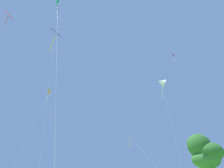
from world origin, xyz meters
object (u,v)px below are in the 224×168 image
(kite_purple_streamer, at_px, (177,64))
(kite_red_high, at_px, (6,20))
(kite_teal_box, at_px, (58,3))
(kite_black_large, at_px, (54,37))
(tree_left_oak, at_px, (205,152))
(kite_yellow_diamond, at_px, (131,139))
(kite_orange_box, at_px, (48,93))
(kite_white_distant, at_px, (161,82))

(kite_purple_streamer, height_order, kite_red_high, kite_purple_streamer)
(kite_purple_streamer, bearing_deg, kite_red_high, -163.21)
(kite_purple_streamer, height_order, kite_teal_box, kite_purple_streamer)
(kite_purple_streamer, distance_m, kite_black_large, 28.16)
(kite_purple_streamer, height_order, kite_black_large, kite_purple_streamer)
(kite_black_large, relative_size, tree_left_oak, 2.92)
(kite_purple_streamer, distance_m, kite_yellow_diamond, 20.83)
(kite_orange_box, xyz_separation_m, tree_left_oak, (28.48, -8.08, -12.38))
(kite_black_large, bearing_deg, kite_teal_box, -80.51)
(kite_orange_box, bearing_deg, kite_teal_box, -81.67)
(kite_purple_streamer, bearing_deg, kite_white_distant, -153.08)
(kite_teal_box, bearing_deg, tree_left_oak, 24.71)
(kite_black_large, bearing_deg, kite_red_high, -153.47)
(kite_red_high, relative_size, tree_left_oak, 2.81)
(kite_teal_box, distance_m, kite_red_high, 8.74)
(kite_purple_streamer, height_order, kite_yellow_diamond, kite_purple_streamer)
(kite_white_distant, relative_size, kite_orange_box, 1.01)
(kite_teal_box, bearing_deg, kite_orange_box, 98.33)
(kite_teal_box, height_order, kite_red_high, kite_red_high)
(kite_teal_box, bearing_deg, kite_black_large, 99.49)
(kite_purple_streamer, distance_m, kite_teal_box, 29.86)
(kite_white_distant, xyz_separation_m, kite_black_large, (-20.41, -3.52, 4.78))
(tree_left_oak, bearing_deg, kite_teal_box, -155.29)
(kite_black_large, height_order, kite_orange_box, kite_black_large)
(kite_yellow_diamond, bearing_deg, tree_left_oak, -50.46)
(kite_red_high, xyz_separation_m, tree_left_oak, (33.20, 7.49, -16.40))
(kite_purple_streamer, relative_size, kite_yellow_diamond, 2.51)
(kite_orange_box, xyz_separation_m, kite_red_high, (-4.72, -15.57, 4.02))
(kite_yellow_diamond, xyz_separation_m, tree_left_oak, (9.44, -11.44, -3.97))
(kite_yellow_diamond, relative_size, kite_red_high, 0.48)
(kite_red_high, distance_m, tree_left_oak, 37.78)
(kite_purple_streamer, bearing_deg, kite_orange_box, 169.28)
(kite_white_distant, height_order, tree_left_oak, kite_white_distant)
(kite_white_distant, bearing_deg, kite_black_large, -170.23)
(kite_purple_streamer, relative_size, kite_orange_box, 1.54)
(kite_red_high, bearing_deg, kite_purple_streamer, 16.79)
(kite_yellow_diamond, bearing_deg, kite_white_distant, -76.06)
(kite_orange_box, height_order, kite_yellow_diamond, kite_orange_box)
(kite_white_distant, bearing_deg, kite_purple_streamer, 26.92)
(tree_left_oak, bearing_deg, kite_orange_box, 164.16)
(kite_purple_streamer, xyz_separation_m, kite_black_large, (-27.14, -6.93, -2.86))
(kite_white_distant, xyz_separation_m, kite_purple_streamer, (6.73, 3.42, 7.64))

